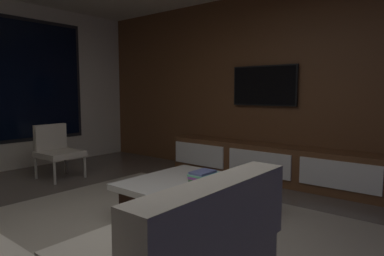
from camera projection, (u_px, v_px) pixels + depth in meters
name	position (u px, v px, depth m)	size (l,w,h in m)	color
floor	(112.00, 254.00, 2.64)	(9.20, 9.20, 0.00)	#564C44
media_wall	(283.00, 86.00, 4.85)	(0.12, 7.80, 2.70)	brown
area_rug	(153.00, 242.00, 2.84)	(3.20, 3.80, 0.01)	gray
coffee_table	(190.00, 198.00, 3.42)	(1.16, 1.16, 0.36)	black
book_stack_on_coffee_table	(203.00, 175.00, 3.44)	(0.30, 0.20, 0.10)	#699263
accent_chair_near_window	(56.00, 148.00, 4.98)	(0.56, 0.58, 0.78)	#B2ADA0
media_console	(269.00, 164.00, 4.78)	(0.46, 3.10, 0.52)	brown
mounted_tv	(264.00, 86.00, 4.93)	(0.05, 1.00, 0.58)	black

